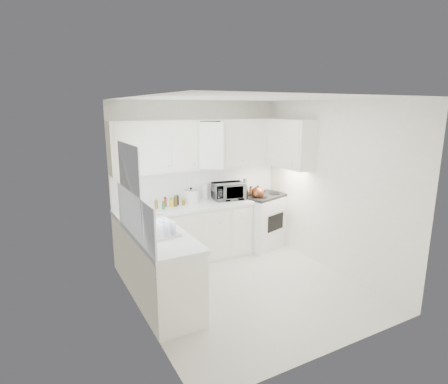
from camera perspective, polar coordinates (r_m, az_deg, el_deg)
floor at (r=5.34m, az=3.71°, el=-14.72°), size 3.20×3.20×0.00m
ceiling at (r=4.73m, az=4.18°, el=14.41°), size 3.20×3.20×0.00m
wall_back at (r=6.25m, az=-3.94°, el=2.08°), size 3.00×0.00×3.00m
wall_front at (r=3.68m, az=17.44°, el=-6.33°), size 3.00×0.00×3.00m
wall_left at (r=4.29m, az=-13.31°, el=-3.35°), size 0.00×3.20×3.20m
wall_right at (r=5.80m, az=16.56°, el=0.70°), size 0.00×3.20×3.20m
window_blinds at (r=4.56m, az=-14.41°, el=0.81°), size 0.06×0.96×1.06m
lower_cabinets_back at (r=6.06m, az=-6.00°, el=-6.66°), size 2.22×0.60×0.90m
lower_cabinets_left at (r=4.84m, az=-9.93°, el=-12.00°), size 0.60×1.60×0.90m
countertop_back at (r=5.91m, az=-6.07°, el=-2.35°), size 2.24×0.64×0.05m
countertop_left at (r=4.67m, az=-10.04°, el=-6.69°), size 0.64×1.62×0.05m
backsplash_back at (r=6.25m, az=-3.89°, el=1.39°), size 2.98×0.02×0.55m
backsplash_left at (r=4.49m, az=-13.82°, el=-3.61°), size 0.02×1.60×0.55m
upper_cabinets_back at (r=6.07m, az=-3.32°, el=3.68°), size 3.00×0.33×0.80m
upper_cabinets_right at (r=6.25m, az=10.31°, el=3.76°), size 0.33×0.90×0.80m
sink at (r=4.94m, az=-11.41°, el=-3.86°), size 0.42×0.38×0.30m
stove at (r=6.66m, az=5.75°, el=-3.28°), size 0.97×0.88×1.24m
tea_kettle at (r=6.32m, az=5.31°, el=0.03°), size 0.32×0.28×0.26m
frying_pan at (r=6.80m, az=6.32°, el=0.04°), size 0.35×0.49×0.04m
microwave at (r=6.22m, az=0.70°, el=0.43°), size 0.56×0.37×0.35m
rice_cooker at (r=6.05m, az=-5.16°, el=-0.47°), size 0.28×0.28×0.26m
paper_towel at (r=6.25m, az=-3.01°, el=0.08°), size 0.12×0.12×0.27m
utensil_crock at (r=6.26m, az=3.27°, el=0.56°), size 0.14×0.14×0.37m
dish_rack at (r=4.51m, az=-9.90°, el=-5.54°), size 0.45×0.36×0.22m
spice_left_0 at (r=5.85m, az=-10.75°, el=-1.74°), size 0.06×0.06×0.13m
spice_left_1 at (r=5.79m, az=-9.77°, el=-1.86°), size 0.06×0.06×0.13m
spice_left_2 at (r=5.90m, az=-9.36°, el=-1.57°), size 0.06×0.06×0.13m
spice_left_3 at (r=5.84m, az=-8.37°, el=-1.68°), size 0.06×0.06×0.13m
spice_left_4 at (r=5.94m, az=-8.00°, el=-1.40°), size 0.06×0.06×0.13m
spice_left_5 at (r=5.89m, az=-7.00°, el=-1.51°), size 0.06×0.06×0.13m
spice_left_6 at (r=6.00m, az=-6.66°, el=-1.24°), size 0.06×0.06×0.13m
sauce_right_0 at (r=6.44m, az=1.31°, el=0.11°), size 0.06×0.06×0.19m
sauce_right_1 at (r=6.42m, az=2.01°, el=0.06°), size 0.06×0.06×0.19m
sauce_right_2 at (r=6.49m, az=2.16°, el=0.22°), size 0.06×0.06×0.19m
sauce_right_3 at (r=6.47m, az=2.85°, el=0.16°), size 0.06×0.06×0.19m
sauce_right_4 at (r=6.55m, az=2.99°, el=0.32°), size 0.06×0.06×0.19m
sauce_right_5 at (r=6.53m, az=3.67°, el=0.27°), size 0.06×0.06×0.19m
sauce_right_6 at (r=6.60m, az=3.80°, el=0.42°), size 0.06×0.06×0.19m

